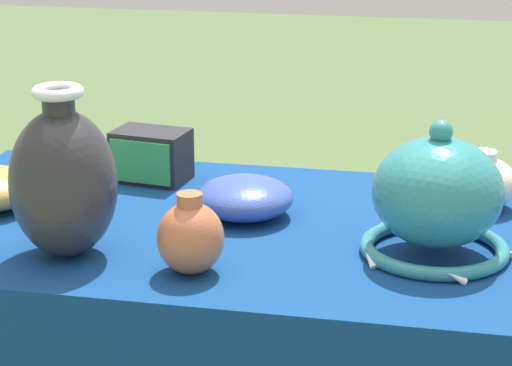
# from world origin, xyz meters

# --- Properties ---
(display_table) EXTENTS (1.30, 0.66, 0.73)m
(display_table) POSITION_xyz_m (0.00, -0.02, 0.65)
(display_table) COLOR olive
(display_table) RESTS_ON ground_plane
(vase_tall_bulbous) EXTENTS (0.16, 0.16, 0.27)m
(vase_tall_bulbous) POSITION_xyz_m (-0.31, -0.19, 0.85)
(vase_tall_bulbous) COLOR #2D2D33
(vase_tall_bulbous) RESTS_ON display_table
(vase_dome_bell) EXTENTS (0.24, 0.24, 0.22)m
(vase_dome_bell) POSITION_xyz_m (0.25, -0.07, 0.82)
(vase_dome_bell) COLOR teal
(vase_dome_bell) RESTS_ON display_table
(mosaic_tile_box) EXTENTS (0.15, 0.11, 0.10)m
(mosaic_tile_box) POSITION_xyz_m (-0.29, 0.19, 0.77)
(mosaic_tile_box) COLOR #232328
(mosaic_tile_box) RESTS_ON display_table
(bowl_shallow_cobalt) EXTENTS (0.17, 0.17, 0.07)m
(bowl_shallow_cobalt) POSITION_xyz_m (-0.07, 0.03, 0.76)
(bowl_shallow_cobalt) COLOR #3851A8
(bowl_shallow_cobalt) RESTS_ON display_table
(jar_round_ivory) EXTENTS (0.12, 0.12, 0.10)m
(jar_round_ivory) POSITION_xyz_m (0.32, 0.16, 0.77)
(jar_round_ivory) COLOR white
(jar_round_ivory) RESTS_ON display_table
(jar_round_terracotta) EXTENTS (0.10, 0.10, 0.12)m
(jar_round_terracotta) POSITION_xyz_m (-0.10, -0.22, 0.78)
(jar_round_terracotta) COLOR #BC6642
(jar_round_terracotta) RESTS_ON display_table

